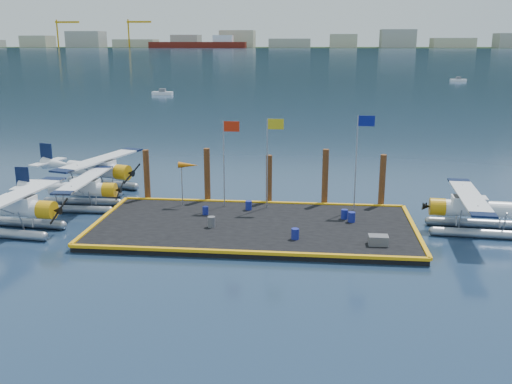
# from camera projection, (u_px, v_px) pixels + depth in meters

# --- Properties ---
(ground) EXTENTS (4000.00, 4000.00, 0.00)m
(ground) POSITION_uv_depth(u_px,v_px,m) (254.00, 230.00, 36.28)
(ground) COLOR #162844
(ground) RESTS_ON ground
(dock) EXTENTS (20.00, 10.00, 0.40)m
(dock) POSITION_uv_depth(u_px,v_px,m) (254.00, 227.00, 36.22)
(dock) COLOR black
(dock) RESTS_ON ground
(dock_bumpers) EXTENTS (20.25, 10.25, 0.18)m
(dock_bumpers) POSITION_uv_depth(u_px,v_px,m) (254.00, 223.00, 36.15)
(dock_bumpers) COLOR #EBA30D
(dock_bumpers) RESTS_ON dock
(far_backdrop) EXTENTS (3050.00, 2050.00, 810.00)m
(far_backdrop) POSITION_uv_depth(u_px,v_px,m) (398.00, 41.00, 1679.58)
(far_backdrop) COLOR black
(far_backdrop) RESTS_ON ground
(seaplane_a) EXTENTS (8.53, 9.41, 3.33)m
(seaplane_a) POSITION_uv_depth(u_px,v_px,m) (13.00, 210.00, 35.47)
(seaplane_a) COLOR #8E929A
(seaplane_a) RESTS_ON ground
(seaplane_b) EXTENTS (7.61, 8.38, 2.99)m
(seaplane_b) POSITION_uv_depth(u_px,v_px,m) (81.00, 191.00, 40.50)
(seaplane_b) COLOR #8E929A
(seaplane_b) RESTS_ON ground
(seaplane_c) EXTENTS (9.16, 9.84, 3.51)m
(seaplane_c) POSITION_uv_depth(u_px,v_px,m) (97.00, 172.00, 45.43)
(seaplane_c) COLOR #8E929A
(seaplane_c) RESTS_ON ground
(seaplane_d) EXTENTS (8.17, 9.01, 3.20)m
(seaplane_d) POSITION_uv_depth(u_px,v_px,m) (474.00, 211.00, 35.52)
(seaplane_d) COLOR #8E929A
(seaplane_d) RESTS_ON ground
(drum_0) EXTENTS (0.39, 0.39, 0.55)m
(drum_0) POSITION_uv_depth(u_px,v_px,m) (205.00, 211.00, 38.10)
(drum_0) COLOR navy
(drum_0) RESTS_ON dock
(drum_1) EXTENTS (0.45, 0.45, 0.64)m
(drum_1) POSITION_uv_depth(u_px,v_px,m) (295.00, 234.00, 33.38)
(drum_1) COLOR navy
(drum_1) RESTS_ON dock
(drum_2) EXTENTS (0.46, 0.46, 0.65)m
(drum_2) POSITION_uv_depth(u_px,v_px,m) (352.00, 217.00, 36.53)
(drum_2) COLOR navy
(drum_2) RESTS_ON dock
(drum_3) EXTENTS (0.48, 0.48, 0.67)m
(drum_3) POSITION_uv_depth(u_px,v_px,m) (211.00, 222.00, 35.54)
(drum_3) COLOR #56575B
(drum_3) RESTS_ON dock
(drum_4) EXTENTS (0.44, 0.44, 0.62)m
(drum_4) POSITION_uv_depth(u_px,v_px,m) (344.00, 214.00, 37.17)
(drum_4) COLOR navy
(drum_4) RESTS_ON dock
(drum_5) EXTENTS (0.44, 0.44, 0.62)m
(drum_5) POSITION_uv_depth(u_px,v_px,m) (249.00, 205.00, 39.17)
(drum_5) COLOR navy
(drum_5) RESTS_ON dock
(crate) EXTENTS (1.11, 0.74, 0.55)m
(crate) POSITION_uv_depth(u_px,v_px,m) (378.00, 240.00, 32.45)
(crate) COLOR #56575B
(crate) RESTS_ON dock
(flagpole_red) EXTENTS (1.14, 0.08, 6.00)m
(flagpole_red) POSITION_uv_depth(u_px,v_px,m) (227.00, 150.00, 39.02)
(flagpole_red) COLOR #9899A1
(flagpole_red) RESTS_ON dock
(flagpole_yellow) EXTENTS (1.14, 0.08, 6.20)m
(flagpole_yellow) POSITION_uv_depth(u_px,v_px,m) (270.00, 150.00, 38.69)
(flagpole_yellow) COLOR #9899A1
(flagpole_yellow) RESTS_ON dock
(flagpole_blue) EXTENTS (1.14, 0.08, 6.50)m
(flagpole_blue) POSITION_uv_depth(u_px,v_px,m) (360.00, 149.00, 38.05)
(flagpole_blue) COLOR #9899A1
(flagpole_blue) RESTS_ON dock
(windsock) EXTENTS (1.40, 0.44, 3.12)m
(windsock) POSITION_uv_depth(u_px,v_px,m) (188.00, 166.00, 39.60)
(windsock) COLOR #9899A1
(windsock) RESTS_ON dock
(piling_0) EXTENTS (0.44, 0.44, 4.00)m
(piling_0) POSITION_uv_depth(u_px,v_px,m) (147.00, 177.00, 41.80)
(piling_0) COLOR #4C2C15
(piling_0) RESTS_ON ground
(piling_1) EXTENTS (0.44, 0.44, 4.20)m
(piling_1) POSITION_uv_depth(u_px,v_px,m) (207.00, 177.00, 41.32)
(piling_1) COLOR #4C2C15
(piling_1) RESTS_ON ground
(piling_2) EXTENTS (0.44, 0.44, 3.80)m
(piling_2) POSITION_uv_depth(u_px,v_px,m) (269.00, 181.00, 40.92)
(piling_2) COLOR #4C2C15
(piling_2) RESTS_ON ground
(piling_3) EXTENTS (0.44, 0.44, 4.30)m
(piling_3) POSITION_uv_depth(u_px,v_px,m) (325.00, 179.00, 40.46)
(piling_3) COLOR #4C2C15
(piling_3) RESTS_ON ground
(piling_4) EXTENTS (0.44, 0.44, 4.00)m
(piling_4) POSITION_uv_depth(u_px,v_px,m) (382.00, 183.00, 40.10)
(piling_4) COLOR #4C2C15
(piling_4) RESTS_ON ground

